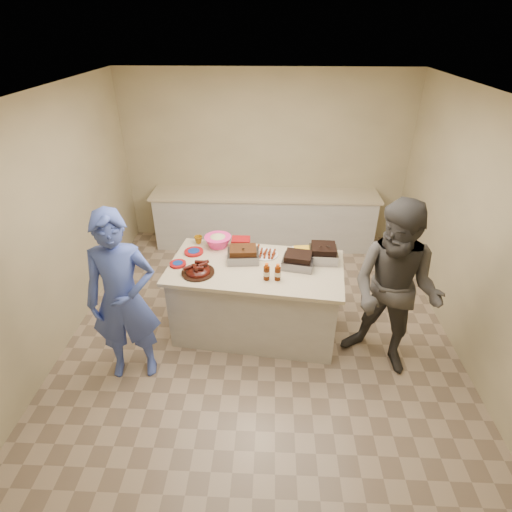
{
  "coord_description": "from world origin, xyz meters",
  "views": [
    {
      "loc": [
        0.1,
        -3.73,
        3.28
      ],
      "look_at": [
        -0.05,
        0.07,
        1.01
      ],
      "focal_mm": 28.0,
      "sensor_mm": 36.0,
      "label": 1
    }
  ],
  "objects_px": {
    "coleslaw_bowl": "(218,246)",
    "bbq_bottle_b": "(277,280)",
    "plastic_cup": "(199,243)",
    "bbq_bottle_a": "(266,279)",
    "island": "(256,329)",
    "guest_gray": "(379,361)",
    "guest_blue": "(138,368)",
    "roasting_pan": "(323,260)",
    "mustard_bottle": "(233,260)",
    "rib_platter": "(198,273)"
  },
  "relations": [
    {
      "from": "mustard_bottle",
      "to": "guest_blue",
      "type": "xyz_separation_m",
      "value": [
        -0.99,
        -0.81,
        -0.91
      ]
    },
    {
      "from": "roasting_pan",
      "to": "guest_gray",
      "type": "height_order",
      "value": "roasting_pan"
    },
    {
      "from": "roasting_pan",
      "to": "plastic_cup",
      "type": "distance_m",
      "value": 1.51
    },
    {
      "from": "island",
      "to": "bbq_bottle_a",
      "type": "height_order",
      "value": "bbq_bottle_a"
    },
    {
      "from": "roasting_pan",
      "to": "guest_blue",
      "type": "distance_m",
      "value": 2.38
    },
    {
      "from": "island",
      "to": "bbq_bottle_b",
      "type": "relative_size",
      "value": 10.23
    },
    {
      "from": "guest_blue",
      "to": "guest_gray",
      "type": "distance_m",
      "value": 2.67
    },
    {
      "from": "rib_platter",
      "to": "roasting_pan",
      "type": "xyz_separation_m",
      "value": [
        1.38,
        0.34,
        0.0
      ]
    },
    {
      "from": "plastic_cup",
      "to": "rib_platter",
      "type": "bearing_deg",
      "value": -81.21
    },
    {
      "from": "island",
      "to": "coleslaw_bowl",
      "type": "xyz_separation_m",
      "value": [
        -0.47,
        0.43,
        0.91
      ]
    },
    {
      "from": "coleslaw_bowl",
      "to": "mustard_bottle",
      "type": "relative_size",
      "value": 2.54
    },
    {
      "from": "coleslaw_bowl",
      "to": "bbq_bottle_a",
      "type": "height_order",
      "value": "coleslaw_bowl"
    },
    {
      "from": "bbq_bottle_b",
      "to": "plastic_cup",
      "type": "height_order",
      "value": "bbq_bottle_b"
    },
    {
      "from": "roasting_pan",
      "to": "coleslaw_bowl",
      "type": "bearing_deg",
      "value": 169.99
    },
    {
      "from": "island",
      "to": "roasting_pan",
      "type": "relative_size",
      "value": 6.17
    },
    {
      "from": "bbq_bottle_b",
      "to": "guest_gray",
      "type": "height_order",
      "value": "bbq_bottle_b"
    },
    {
      "from": "bbq_bottle_a",
      "to": "island",
      "type": "bearing_deg",
      "value": 115.5
    },
    {
      "from": "bbq_bottle_a",
      "to": "coleslaw_bowl",
      "type": "bearing_deg",
      "value": 130.83
    },
    {
      "from": "plastic_cup",
      "to": "coleslaw_bowl",
      "type": "bearing_deg",
      "value": -14.53
    },
    {
      "from": "roasting_pan",
      "to": "guest_blue",
      "type": "bearing_deg",
      "value": -154.72
    },
    {
      "from": "coleslaw_bowl",
      "to": "mustard_bottle",
      "type": "xyz_separation_m",
      "value": [
        0.2,
        -0.32,
        0.0
      ]
    },
    {
      "from": "bbq_bottle_a",
      "to": "guest_blue",
      "type": "height_order",
      "value": "bbq_bottle_a"
    },
    {
      "from": "guest_blue",
      "to": "island",
      "type": "bearing_deg",
      "value": 19.83
    },
    {
      "from": "plastic_cup",
      "to": "roasting_pan",
      "type": "bearing_deg",
      "value": -12.56
    },
    {
      "from": "roasting_pan",
      "to": "island",
      "type": "bearing_deg",
      "value": -165.42
    },
    {
      "from": "mustard_bottle",
      "to": "guest_blue",
      "type": "height_order",
      "value": "mustard_bottle"
    },
    {
      "from": "island",
      "to": "guest_gray",
      "type": "relative_size",
      "value": 1.01
    },
    {
      "from": "bbq_bottle_a",
      "to": "guest_blue",
      "type": "bearing_deg",
      "value": -162.45
    },
    {
      "from": "plastic_cup",
      "to": "guest_blue",
      "type": "xyz_separation_m",
      "value": [
        -0.54,
        -1.19,
        -0.91
      ]
    },
    {
      "from": "island",
      "to": "guest_gray",
      "type": "height_order",
      "value": "island"
    },
    {
      "from": "coleslaw_bowl",
      "to": "bbq_bottle_b",
      "type": "distance_m",
      "value": 0.99
    },
    {
      "from": "rib_platter",
      "to": "roasting_pan",
      "type": "distance_m",
      "value": 1.42
    },
    {
      "from": "coleslaw_bowl",
      "to": "bbq_bottle_a",
      "type": "relative_size",
      "value": 1.66
    },
    {
      "from": "island",
      "to": "coleslaw_bowl",
      "type": "bearing_deg",
      "value": 144.45
    },
    {
      "from": "mustard_bottle",
      "to": "guest_gray",
      "type": "bearing_deg",
      "value": -19.69
    },
    {
      "from": "island",
      "to": "bbq_bottle_b",
      "type": "bearing_deg",
      "value": -40.51
    },
    {
      "from": "bbq_bottle_b",
      "to": "guest_gray",
      "type": "distance_m",
      "value": 1.49
    },
    {
      "from": "plastic_cup",
      "to": "guest_gray",
      "type": "height_order",
      "value": "plastic_cup"
    },
    {
      "from": "bbq_bottle_b",
      "to": "guest_blue",
      "type": "height_order",
      "value": "bbq_bottle_b"
    },
    {
      "from": "rib_platter",
      "to": "coleslaw_bowl",
      "type": "xyz_separation_m",
      "value": [
        0.15,
        0.6,
        0.0
      ]
    },
    {
      "from": "mustard_bottle",
      "to": "guest_blue",
      "type": "distance_m",
      "value": 1.57
    },
    {
      "from": "coleslaw_bowl",
      "to": "guest_blue",
      "type": "xyz_separation_m",
      "value": [
        -0.79,
        -1.13,
        -0.91
      ]
    },
    {
      "from": "roasting_pan",
      "to": "bbq_bottle_a",
      "type": "height_order",
      "value": "bbq_bottle_a"
    },
    {
      "from": "guest_blue",
      "to": "rib_platter",
      "type": "bearing_deg",
      "value": 30.29
    },
    {
      "from": "rib_platter",
      "to": "bbq_bottle_b",
      "type": "distance_m",
      "value": 0.86
    },
    {
      "from": "rib_platter",
      "to": "mustard_bottle",
      "type": "height_order",
      "value": "rib_platter"
    },
    {
      "from": "rib_platter",
      "to": "guest_blue",
      "type": "distance_m",
      "value": 1.24
    },
    {
      "from": "mustard_bottle",
      "to": "guest_gray",
      "type": "xyz_separation_m",
      "value": [
        1.67,
        -0.6,
        -0.91
      ]
    },
    {
      "from": "bbq_bottle_a",
      "to": "guest_gray",
      "type": "xyz_separation_m",
      "value": [
        1.27,
        -0.23,
        -0.91
      ]
    },
    {
      "from": "guest_gray",
      "to": "plastic_cup",
      "type": "bearing_deg",
      "value": -169.76
    }
  ]
}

